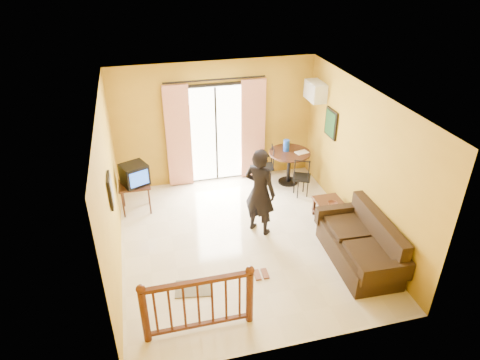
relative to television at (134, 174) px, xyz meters
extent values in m
plane|color=beige|center=(1.87, -1.56, -0.85)|extent=(5.00, 5.00, 0.00)
plane|color=white|center=(1.87, -1.56, 1.95)|extent=(5.00, 5.00, 0.00)
plane|color=#B78C23|center=(1.87, 0.94, 0.55)|extent=(4.50, 0.00, 4.50)
plane|color=#B78C23|center=(1.87, -4.06, 0.55)|extent=(4.50, 0.00, 4.50)
plane|color=#B78C23|center=(-0.38, -1.56, 0.55)|extent=(0.00, 5.00, 5.00)
plane|color=#B78C23|center=(4.12, -1.56, 0.55)|extent=(0.00, 5.00, 5.00)
cube|color=black|center=(1.87, 0.92, 0.30)|extent=(1.34, 0.03, 2.34)
cube|color=white|center=(1.87, 0.89, 0.30)|extent=(1.20, 0.04, 2.20)
cube|color=black|center=(1.87, 0.87, 0.30)|extent=(0.04, 0.02, 2.20)
cube|color=beige|center=(1.02, 0.84, 0.35)|extent=(0.55, 0.08, 2.35)
cube|color=beige|center=(2.72, 0.84, 0.35)|extent=(0.55, 0.08, 2.35)
cylinder|color=black|center=(1.87, 0.84, 1.57)|extent=(2.20, 0.04, 0.04)
cube|color=black|center=(-0.03, 0.00, -0.24)|extent=(0.63, 0.53, 0.04)
cylinder|color=black|center=(-0.30, -0.21, -0.54)|extent=(0.04, 0.04, 0.61)
cylinder|color=black|center=(0.23, -0.21, -0.54)|extent=(0.04, 0.04, 0.61)
cylinder|color=black|center=(-0.30, 0.21, -0.54)|extent=(0.04, 0.04, 0.61)
cylinder|color=black|center=(0.23, 0.21, -0.54)|extent=(0.04, 0.04, 0.61)
cube|color=black|center=(0.00, 0.00, 0.00)|extent=(0.62, 0.59, 0.44)
cube|color=blue|center=(0.09, -0.20, 0.00)|extent=(0.36, 0.17, 0.31)
cube|color=black|center=(-0.35, -1.76, 0.70)|extent=(0.04, 0.42, 0.52)
cube|color=#57514A|center=(-0.33, -1.76, 0.70)|extent=(0.01, 0.34, 0.44)
cylinder|color=black|center=(3.45, 0.34, -0.09)|extent=(0.94, 0.94, 0.04)
cylinder|color=black|center=(3.45, 0.34, -0.47)|extent=(0.08, 0.08, 0.77)
cylinder|color=black|center=(3.45, 0.34, -0.84)|extent=(0.46, 0.46, 0.03)
cylinder|color=blue|center=(3.39, 0.42, 0.07)|extent=(0.14, 0.14, 0.26)
cube|color=beige|center=(3.70, 0.24, -0.06)|extent=(0.31, 0.24, 0.02)
cube|color=white|center=(3.97, 0.39, 1.30)|extent=(0.30, 0.60, 0.40)
cube|color=gray|center=(3.82, 0.39, 1.30)|extent=(0.02, 0.56, 0.36)
cube|color=black|center=(4.09, -0.26, 0.80)|extent=(0.04, 0.50, 0.60)
cube|color=black|center=(4.06, -0.26, 0.80)|extent=(0.01, 0.42, 0.52)
cube|color=black|center=(3.72, -1.49, -0.45)|extent=(0.53, 0.96, 0.04)
cube|color=black|center=(3.72, -1.49, -0.72)|extent=(0.49, 0.92, 0.03)
cube|color=black|center=(3.51, -1.92, -0.65)|extent=(0.05, 0.05, 0.40)
cube|color=black|center=(3.93, -1.92, -0.65)|extent=(0.05, 0.05, 0.40)
cube|color=black|center=(3.51, -1.06, -0.65)|extent=(0.05, 0.05, 0.40)
cube|color=black|center=(3.93, -1.06, -0.65)|extent=(0.05, 0.05, 0.40)
imported|color=brown|center=(3.72, -1.43, -0.40)|extent=(0.22, 0.22, 0.06)
cube|color=black|center=(3.67, -2.63, -0.63)|extent=(0.94, 1.78, 0.44)
cube|color=black|center=(4.00, -2.63, -0.25)|extent=(0.27, 1.75, 0.60)
cube|color=black|center=(3.67, -3.48, -0.39)|extent=(0.88, 0.21, 0.33)
cube|color=black|center=(3.67, -1.78, -0.39)|extent=(0.88, 0.21, 0.33)
cube|color=black|center=(3.61, -3.01, -0.38)|extent=(0.63, 0.73, 0.11)
cube|color=black|center=(3.61, -2.25, -0.38)|extent=(0.63, 0.73, 0.11)
imported|color=black|center=(2.25, -1.31, 0.03)|extent=(0.74, 0.76, 1.75)
cylinder|color=#471E0F|center=(-0.03, -3.46, -0.39)|extent=(0.11, 0.11, 0.92)
cylinder|color=#471E0F|center=(1.47, -3.46, -0.39)|extent=(0.11, 0.11, 0.92)
sphere|color=#471E0F|center=(-0.03, -3.46, 0.12)|extent=(0.13, 0.13, 0.13)
sphere|color=#471E0F|center=(1.47, -3.46, 0.12)|extent=(0.13, 0.13, 0.13)
cube|color=#471E0F|center=(0.72, -3.46, 0.07)|extent=(1.55, 0.08, 0.06)
cube|color=#471E0F|center=(0.72, -3.46, -0.75)|extent=(1.55, 0.06, 0.05)
cube|color=#615D4E|center=(0.76, -2.61, -0.84)|extent=(0.65, 0.49, 0.02)
cube|color=brown|center=(1.85, -2.56, -0.84)|extent=(0.11, 0.25, 0.03)
cube|color=brown|center=(1.99, -2.56, -0.84)|extent=(0.11, 0.25, 0.03)
camera|label=1|loc=(0.21, -7.85, 4.15)|focal=32.00mm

